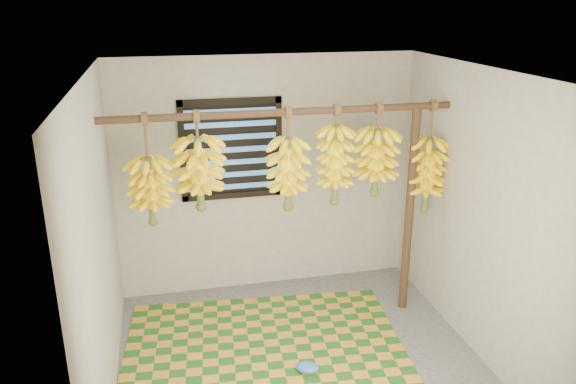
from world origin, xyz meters
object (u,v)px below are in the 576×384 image
object	(u,v)px
banana_bunch_a	(151,191)
banana_bunch_c	(288,174)
woven_mat	(266,355)
banana_bunch_d	(335,165)
support_post	(409,213)
plastic_bag	(307,367)
banana_bunch_f	(427,175)
banana_bunch_b	(199,174)
banana_bunch_e	(376,162)

from	to	relation	value
banana_bunch_a	banana_bunch_c	distance (m)	1.16
woven_mat	banana_bunch_d	xyz separation A→B (m)	(0.73, 0.48, 1.51)
banana_bunch_c	banana_bunch_d	world-z (taller)	same
support_post	banana_bunch_a	xyz separation A→B (m)	(-2.33, 0.00, 0.40)
support_post	plastic_bag	xyz separation A→B (m)	(-1.19, -0.79, -0.95)
support_post	banana_bunch_f	size ratio (longest dim) A/B	1.92
banana_bunch_a	banana_bunch_c	xyz separation A→B (m)	(1.16, 0.00, 0.07)
banana_bunch_a	banana_bunch_b	bearing A→B (deg)	0.00
plastic_bag	banana_bunch_b	distance (m)	1.82
woven_mat	banana_bunch_d	world-z (taller)	banana_bunch_d
banana_bunch_c	banana_bunch_e	bearing A→B (deg)	0.00
banana_bunch_c	banana_bunch_d	bearing A→B (deg)	0.00
plastic_bag	banana_bunch_c	xyz separation A→B (m)	(0.02, 0.79, 1.41)
plastic_bag	banana_bunch_f	bearing A→B (deg)	30.57
woven_mat	banana_bunch_a	distance (m)	1.70
banana_bunch_b	banana_bunch_d	xyz separation A→B (m)	(1.18, 0.00, -0.00)
support_post	banana_bunch_b	distance (m)	1.99
banana_bunch_e	banana_bunch_f	bearing A→B (deg)	0.00
banana_bunch_a	banana_bunch_b	size ratio (longest dim) A/B	1.12
banana_bunch_d	banana_bunch_e	xyz separation A→B (m)	(0.38, 0.00, 0.00)
banana_bunch_b	banana_bunch_e	world-z (taller)	same
plastic_bag	banana_bunch_d	xyz separation A→B (m)	(0.44, 0.79, 1.46)
support_post	banana_bunch_a	bearing A→B (deg)	180.00
support_post	banana_bunch_b	world-z (taller)	banana_bunch_b
banana_bunch_e	banana_bunch_c	bearing A→B (deg)	180.00
banana_bunch_b	banana_bunch_c	bearing A→B (deg)	0.00
woven_mat	banana_bunch_b	xyz separation A→B (m)	(-0.45, 0.48, 1.51)
banana_bunch_e	banana_bunch_f	xyz separation A→B (m)	(0.51, 0.00, -0.16)
banana_bunch_a	banana_bunch_e	xyz separation A→B (m)	(1.97, 0.00, 0.12)
woven_mat	plastic_bag	size ratio (longest dim) A/B	12.62
banana_bunch_a	banana_bunch_b	world-z (taller)	same
banana_bunch_b	banana_bunch_f	bearing A→B (deg)	0.00
support_post	plastic_bag	bearing A→B (deg)	-146.36
woven_mat	banana_bunch_c	bearing A→B (deg)	57.44
support_post	banana_bunch_f	bearing A→B (deg)	0.00
banana_bunch_d	plastic_bag	bearing A→B (deg)	-119.42
banana_bunch_a	banana_bunch_d	bearing A→B (deg)	0.00
support_post	woven_mat	size ratio (longest dim) A/B	0.83
support_post	banana_bunch_b	size ratio (longest dim) A/B	2.37
plastic_bag	banana_bunch_a	xyz separation A→B (m)	(-1.14, 0.79, 1.35)
banana_bunch_a	woven_mat	bearing A→B (deg)	-29.54
banana_bunch_c	banana_bunch_d	distance (m)	0.43
support_post	banana_bunch_f	world-z (taller)	banana_bunch_f
banana_bunch_b	banana_bunch_f	distance (m)	2.08
banana_bunch_c	banana_bunch_f	distance (m)	1.32
plastic_bag	banana_bunch_f	size ratio (longest dim) A/B	0.18
banana_bunch_a	banana_bunch_f	xyz separation A→B (m)	(2.48, 0.00, -0.04)
woven_mat	banana_bunch_b	world-z (taller)	banana_bunch_b
banana_bunch_a	banana_bunch_f	bearing A→B (deg)	0.00
banana_bunch_c	banana_bunch_f	xyz separation A→B (m)	(1.32, 0.00, -0.10)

